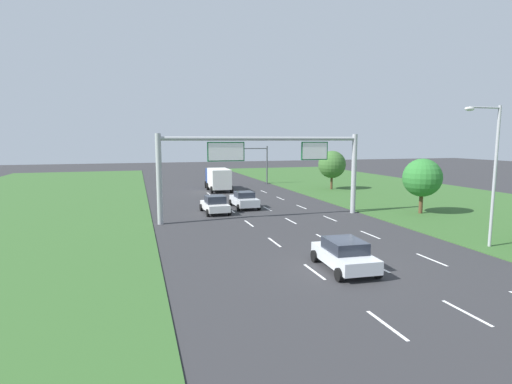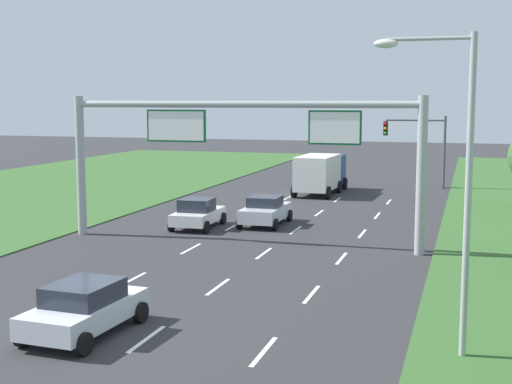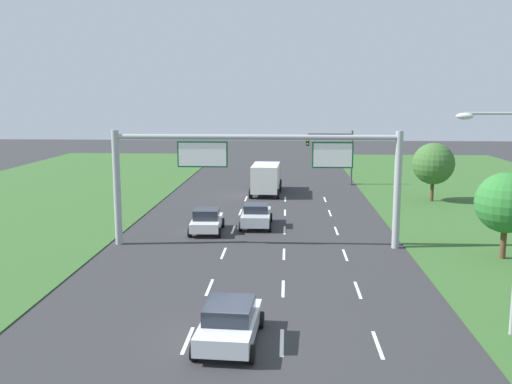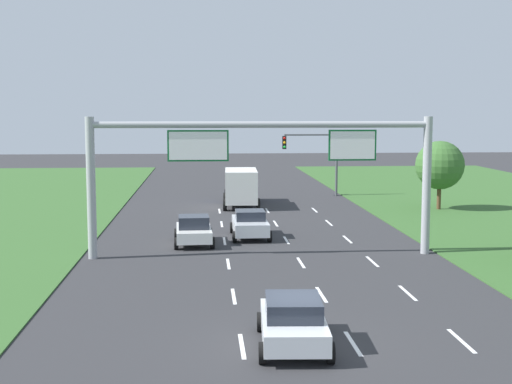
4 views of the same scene
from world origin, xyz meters
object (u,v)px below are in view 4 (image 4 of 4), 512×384
(car_near_red, at_px, (250,224))
(box_truck, at_px, (241,185))
(sign_gantry, at_px, (263,159))
(car_mid_lane, at_px, (194,230))
(car_lead_silver, at_px, (293,321))
(roadside_tree_far, at_px, (440,165))
(traffic_light_mast, at_px, (314,151))

(car_near_red, height_order, box_truck, box_truck)
(box_truck, relative_size, sign_gantry, 0.42)
(car_mid_lane, distance_m, sign_gantry, 6.38)
(car_near_red, xyz_separation_m, sign_gantry, (0.29, -5.33, 4.09))
(car_lead_silver, xyz_separation_m, sign_gantry, (0.22, 13.87, 4.08))
(car_near_red, xyz_separation_m, car_lead_silver, (0.07, -19.20, 0.01))
(box_truck, bearing_deg, roadside_tree_far, -11.68)
(car_mid_lane, xyz_separation_m, traffic_light_mast, (9.97, 21.30, 3.09))
(box_truck, relative_size, roadside_tree_far, 1.41)
(roadside_tree_far, bearing_deg, car_lead_silver, -116.22)
(car_near_red, bearing_deg, box_truck, 88.85)
(car_lead_silver, bearing_deg, car_near_red, 93.64)
(box_truck, xyz_separation_m, sign_gantry, (0.09, -19.22, 3.29))
(car_near_red, xyz_separation_m, roadside_tree_far, (14.64, 10.38, 2.52))
(sign_gantry, relative_size, traffic_light_mast, 3.08)
(car_near_red, bearing_deg, car_lead_silver, -90.11)
(car_near_red, bearing_deg, traffic_light_mast, 70.47)
(car_mid_lane, bearing_deg, traffic_light_mast, 62.84)
(car_mid_lane, bearing_deg, car_near_red, 28.63)
(sign_gantry, bearing_deg, roadside_tree_far, 47.59)
(car_lead_silver, height_order, sign_gantry, sign_gantry)
(car_mid_lane, bearing_deg, roadside_tree_far, 32.47)
(car_near_red, height_order, car_lead_silver, car_near_red)
(box_truck, bearing_deg, traffic_light_mast, 41.98)
(car_mid_lane, distance_m, traffic_light_mast, 23.72)
(car_mid_lane, bearing_deg, sign_gantry, -46.34)
(sign_gantry, height_order, traffic_light_mast, sign_gantry)
(car_near_red, height_order, car_mid_lane, car_mid_lane)
(car_lead_silver, relative_size, car_mid_lane, 1.05)
(sign_gantry, xyz_separation_m, roadside_tree_far, (14.35, 15.71, -1.57))
(car_lead_silver, distance_m, box_truck, 33.10)
(car_near_red, relative_size, roadside_tree_far, 0.84)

